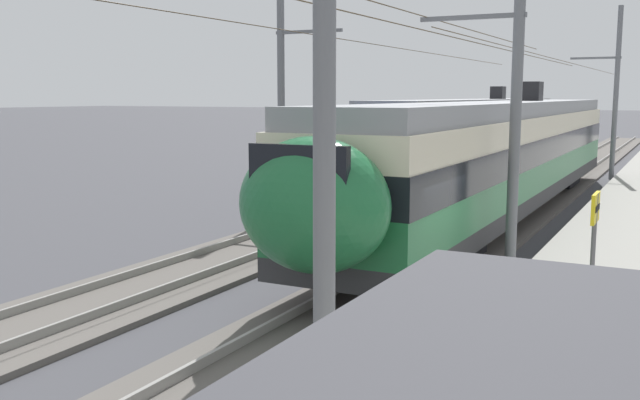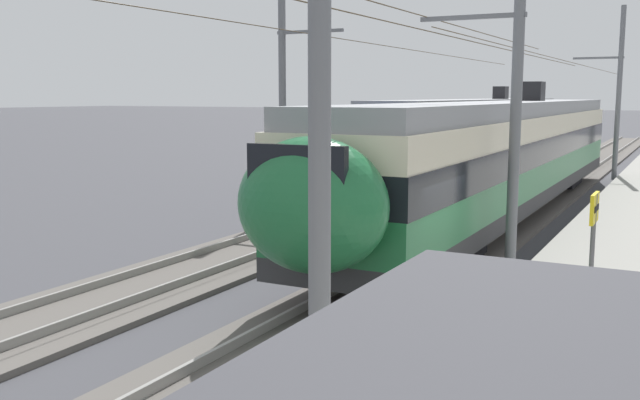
{
  "view_description": "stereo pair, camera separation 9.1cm",
  "coord_description": "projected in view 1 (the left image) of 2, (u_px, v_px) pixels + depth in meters",
  "views": [
    {
      "loc": [
        -12.69,
        -4.2,
        4.05
      ],
      "look_at": [
        1.88,
        3.33,
        1.66
      ],
      "focal_mm": 40.42,
      "sensor_mm": 36.0,
      "label": 1
    },
    {
      "loc": [
        -12.65,
        -4.28,
        4.05
      ],
      "look_at": [
        1.88,
        3.33,
        1.66
      ],
      "focal_mm": 40.42,
      "sensor_mm": 36.0,
      "label": 2
    }
  ],
  "objects": [
    {
      "name": "ground_plane",
      "position": [
        430.0,
        311.0,
        13.65
      ],
      "size": [
        400.0,
        400.0,
        0.0
      ],
      "primitive_type": "plane",
      "color": "#424247"
    },
    {
      "name": "track_near",
      "position": [
        372.0,
        299.0,
        14.18
      ],
      "size": [
        120.0,
        3.0,
        0.28
      ],
      "color": "#5B5651",
      "rests_on": "ground"
    },
    {
      "name": "track_far",
      "position": [
        186.0,
        273.0,
        16.25
      ],
      "size": [
        120.0,
        3.0,
        0.28
      ],
      "color": "#5B5651",
      "rests_on": "ground"
    },
    {
      "name": "train_near_platform",
      "position": [
        501.0,
        153.0,
        23.01
      ],
      "size": [
        27.25,
        2.91,
        4.27
      ],
      "color": "#2D2D30",
      "rests_on": "track_near"
    },
    {
      "name": "train_far_track",
      "position": [
        475.0,
        131.0,
        37.07
      ],
      "size": [
        28.02,
        2.89,
        4.27
      ],
      "color": "#2D2D30",
      "rests_on": "track_far"
    },
    {
      "name": "catenary_mast_west",
      "position": [
        312.0,
        91.0,
        7.44
      ],
      "size": [
        43.03,
        2.32,
        7.8
      ],
      "color": "slate",
      "rests_on": "ground"
    },
    {
      "name": "catenary_mast_mid",
      "position": [
        509.0,
        103.0,
        15.4
      ],
      "size": [
        43.03,
        2.32,
        7.36
      ],
      "color": "slate",
      "rests_on": "ground"
    },
    {
      "name": "catenary_mast_east",
      "position": [
        613.0,
        91.0,
        34.52
      ],
      "size": [
        43.03,
        2.32,
        8.26
      ],
      "color": "slate",
      "rests_on": "ground"
    },
    {
      "name": "catenary_mast_far_side",
      "position": [
        285.0,
        89.0,
        23.35
      ],
      "size": [
        43.03,
        2.34,
        8.2
      ],
      "color": "slate",
      "rests_on": "ground"
    },
    {
      "name": "platform_sign",
      "position": [
        594.0,
        227.0,
        12.04
      ],
      "size": [
        0.7,
        0.08,
        2.15
      ],
      "color": "#59595B",
      "rests_on": "platform_slab"
    },
    {
      "name": "handbag_near_sign",
      "position": [
        607.0,
        311.0,
        12.2
      ],
      "size": [
        0.32,
        0.18,
        0.41
      ],
      "color": "maroon",
      "rests_on": "platform_slab"
    },
    {
      "name": "potted_plant_platform_edge",
      "position": [
        531.0,
        284.0,
        12.58
      ],
      "size": [
        0.71,
        0.71,
        0.89
      ],
      "color": "brown",
      "rests_on": "platform_slab"
    }
  ]
}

